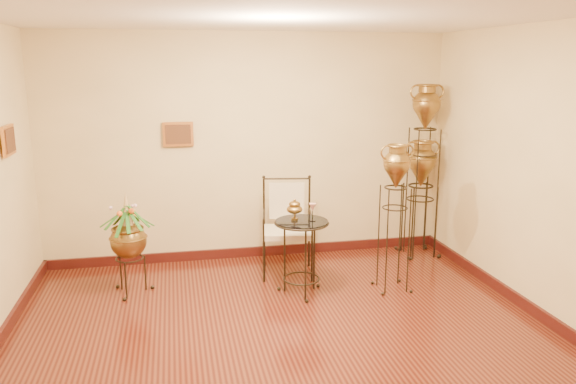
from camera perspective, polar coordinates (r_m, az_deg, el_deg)
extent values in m
plane|color=#5E2616|center=(5.04, 0.21, -15.72)|extent=(5.00, 5.00, 0.00)
cube|color=#3C100D|center=(7.27, -3.83, -6.08)|extent=(5.00, 0.04, 0.12)
cube|color=#3C100D|center=(5.98, 24.66, -11.53)|extent=(0.04, 5.00, 0.12)
cube|color=#CF803C|center=(6.84, -11.11, 5.79)|extent=(0.36, 0.03, 0.29)
cube|color=#CF803C|center=(6.03, -26.53, 4.72)|extent=(0.03, 0.36, 0.29)
cube|color=beige|center=(6.52, -0.07, -4.11)|extent=(0.62, 0.59, 0.06)
cube|color=beige|center=(6.44, -0.07, -1.40)|extent=(0.42, 0.10, 0.44)
cylinder|color=black|center=(5.89, 1.40, -3.03)|extent=(0.56, 0.56, 0.02)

